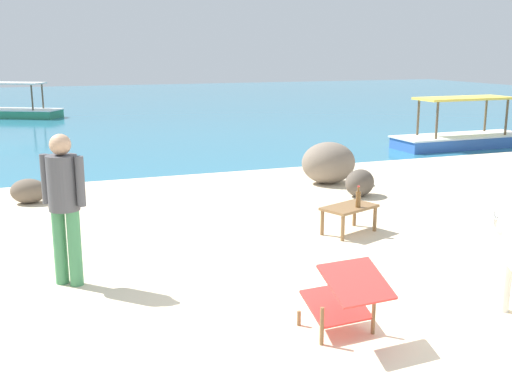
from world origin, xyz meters
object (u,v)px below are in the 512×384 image
Objects in this scene: deck_chair_near at (346,296)px; boat_blue at (461,137)px; person_standing at (64,198)px; low_bench_table at (349,210)px; bottle at (358,199)px; boat_green at (11,110)px.

boat_blue is at bearing -46.34° from deck_chair_near.
low_bench_table is at bearing 137.82° from person_standing.
person_standing reaches higher than boat_blue.
bottle is at bearing -34.84° from deck_chair_near.
boat_green is at bearing -47.72° from boat_blue.
bottle is at bearing -73.37° from low_bench_table.
boat_green is at bearing 82.71° from low_bench_table.
deck_chair_near is at bearing 46.33° from boat_blue.
boat_blue reaches higher than low_bench_table.
bottle is 3.86m from person_standing.
boat_blue is at bearing 20.68° from low_bench_table.
deck_chair_near is 0.49× the size of person_standing.
boat_blue is (6.43, 6.00, -0.25)m from bottle.
person_standing is 0.43× the size of boat_green.
boat_green is (-0.76, 18.31, -0.70)m from person_standing.
boat_blue reaches higher than deck_chair_near.
boat_green reaches higher than bottle.
low_bench_table is at bearing -32.75° from deck_chair_near.
person_standing is at bearing -171.96° from bottle.
boat_green is (-4.56, 17.77, -0.25)m from bottle.
boat_green is 1.02× the size of boat_blue.
low_bench_table is at bearing -46.12° from boat_green.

